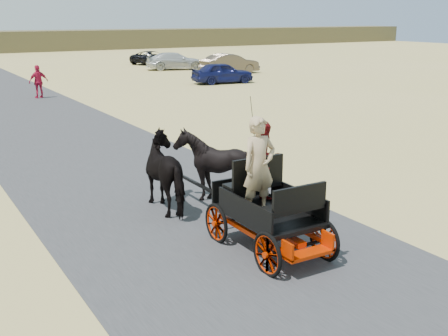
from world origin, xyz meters
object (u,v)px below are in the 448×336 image
pedestrian (39,82)px  car_c (175,61)px  car_d (152,57)px  car_a (222,73)px  car_b (230,64)px  carriage (268,231)px  horse_left (170,172)px  horse_right (213,166)px

pedestrian → car_c: bearing=-148.6°
pedestrian → car_d: pedestrian is taller
car_a → car_b: 6.09m
carriage → horse_left: (-0.55, 3.00, 0.49)m
horse_left → car_c: bearing=-116.2°
car_b → carriage: bearing=148.6°
carriage → car_b: (16.31, 28.10, 0.38)m
horse_right → car_d: (14.35, 36.17, -0.28)m
horse_left → car_d: size_ratio=0.49×
horse_left → car_b: bearing=-123.9°
horse_right → car_b: 29.64m
carriage → car_b: size_ratio=0.54×
horse_right → car_b: bearing=-122.1°
pedestrian → carriage: bearing=79.3°
horse_right → pedestrian: size_ratio=0.98×
carriage → car_d: bearing=69.2°
carriage → horse_right: (0.55, 3.00, 0.49)m
horse_left → car_c: 33.57m
car_a → car_b: (3.56, 4.95, 0.07)m
horse_left → horse_right: 1.10m
car_a → car_d: (2.15, 16.02, -0.10)m
car_a → car_c: (1.52, 9.97, 0.01)m
horse_right → car_b: (15.76, 25.10, -0.11)m
pedestrian → car_d: bearing=-137.3°
car_b → car_d: 11.16m
car_a → car_c: bearing=-1.6°
carriage → car_a: bearing=61.2°
horse_left → pedestrian: 19.44m
horse_right → car_a: bearing=-121.2°
car_b → car_d: size_ratio=1.08×
car_b → pedestrian: bearing=109.4°
car_c → carriage: bearing=172.5°
car_c → car_d: size_ratio=1.13×
pedestrian → car_b: (15.21, 5.73, -0.13)m
pedestrian → horse_right: bearing=80.5°
horse_right → car_a: (12.20, 20.15, -0.18)m
horse_right → pedestrian: (0.55, 19.37, 0.01)m
horse_left → car_b: (16.86, 25.10, -0.11)m
horse_right → car_d: 38.91m
carriage → horse_left: size_ratio=1.20×
horse_right → car_c: size_ratio=0.36×
car_b → car_d: (-1.41, 11.07, -0.16)m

